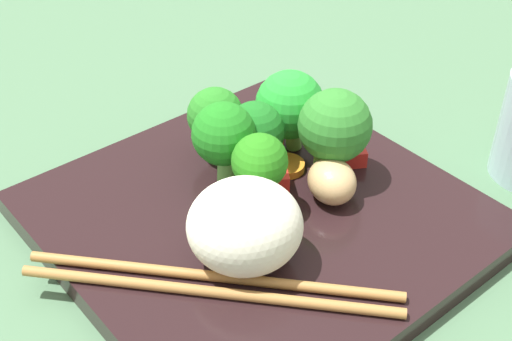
# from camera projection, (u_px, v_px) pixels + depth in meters

# --- Properties ---
(ground_plane) EXTENTS (1.10, 1.10, 0.02)m
(ground_plane) POSITION_uv_depth(u_px,v_px,m) (259.00, 239.00, 0.49)
(ground_plane) COLOR #486D4D
(square_plate) EXTENTS (0.27, 0.27, 0.02)m
(square_plate) POSITION_uv_depth(u_px,v_px,m) (259.00, 219.00, 0.48)
(square_plate) COLOR black
(square_plate) RESTS_ON ground_plane
(rice_mound) EXTENTS (0.09, 0.10, 0.06)m
(rice_mound) POSITION_uv_depth(u_px,v_px,m) (245.00, 226.00, 0.41)
(rice_mound) COLOR white
(rice_mound) RESTS_ON square_plate
(broccoli_floret_0) EXTENTS (0.04, 0.04, 0.05)m
(broccoli_floret_0) POSITION_uv_depth(u_px,v_px,m) (255.00, 132.00, 0.49)
(broccoli_floret_0) COLOR #80B451
(broccoli_floret_0) RESTS_ON square_plate
(broccoli_floret_1) EXTENTS (0.04, 0.04, 0.06)m
(broccoli_floret_1) POSITION_uv_depth(u_px,v_px,m) (215.00, 117.00, 0.50)
(broccoli_floret_1) COLOR #72BF4C
(broccoli_floret_1) RESTS_ON square_plate
(broccoli_floret_2) EXTENTS (0.05, 0.05, 0.06)m
(broccoli_floret_2) POSITION_uv_depth(u_px,v_px,m) (290.00, 105.00, 0.51)
(broccoli_floret_2) COLOR #6FA944
(broccoli_floret_2) RESTS_ON square_plate
(broccoli_floret_3) EXTENTS (0.04, 0.04, 0.06)m
(broccoli_floret_3) POSITION_uv_depth(u_px,v_px,m) (263.00, 168.00, 0.45)
(broccoli_floret_3) COLOR #74B05E
(broccoli_floret_3) RESTS_ON square_plate
(broccoli_floret_4) EXTENTS (0.05, 0.05, 0.07)m
(broccoli_floret_4) POSITION_uv_depth(u_px,v_px,m) (335.00, 128.00, 0.48)
(broccoli_floret_4) COLOR #73BE59
(broccoli_floret_4) RESTS_ON square_plate
(broccoli_floret_5) EXTENTS (0.04, 0.04, 0.07)m
(broccoli_floret_5) POSITION_uv_depth(u_px,v_px,m) (226.00, 135.00, 0.47)
(broccoli_floret_5) COLOR #66B14F
(broccoli_floret_5) RESTS_ON square_plate
(carrot_slice_0) EXTENTS (0.04, 0.04, 0.01)m
(carrot_slice_0) POSITION_uv_depth(u_px,v_px,m) (287.00, 166.00, 0.50)
(carrot_slice_0) COLOR orange
(carrot_slice_0) RESTS_ON square_plate
(carrot_slice_1) EXTENTS (0.02, 0.02, 0.01)m
(carrot_slice_1) POSITION_uv_depth(u_px,v_px,m) (307.00, 125.00, 0.55)
(carrot_slice_1) COLOR orange
(carrot_slice_1) RESTS_ON square_plate
(carrot_slice_2) EXTENTS (0.04, 0.04, 0.00)m
(carrot_slice_2) POSITION_uv_depth(u_px,v_px,m) (266.00, 140.00, 0.53)
(carrot_slice_2) COLOR orange
(carrot_slice_2) RESTS_ON square_plate
(pepper_chunk_0) EXTENTS (0.03, 0.03, 0.01)m
(pepper_chunk_0) POSITION_uv_depth(u_px,v_px,m) (346.00, 151.00, 0.51)
(pepper_chunk_0) COLOR red
(pepper_chunk_0) RESTS_ON square_plate
(pepper_chunk_1) EXTENTS (0.03, 0.03, 0.02)m
(pepper_chunk_1) POSITION_uv_depth(u_px,v_px,m) (274.00, 181.00, 0.48)
(pepper_chunk_1) COLOR red
(pepper_chunk_1) RESTS_ON square_plate
(chicken_piece_0) EXTENTS (0.05, 0.05, 0.03)m
(chicken_piece_0) POSITION_uv_depth(u_px,v_px,m) (332.00, 181.00, 0.47)
(chicken_piece_0) COLOR tan
(chicken_piece_0) RESTS_ON square_plate
(chicken_piece_1) EXTENTS (0.03, 0.03, 0.02)m
(chicken_piece_1) POSITION_uv_depth(u_px,v_px,m) (239.00, 132.00, 0.53)
(chicken_piece_1) COLOR tan
(chicken_piece_1) RESTS_ON square_plate
(chopstick_pair) EXTENTS (0.19, 0.16, 0.01)m
(chopstick_pair) POSITION_uv_depth(u_px,v_px,m) (211.00, 284.00, 0.41)
(chopstick_pair) COLOR #A17139
(chopstick_pair) RESTS_ON square_plate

